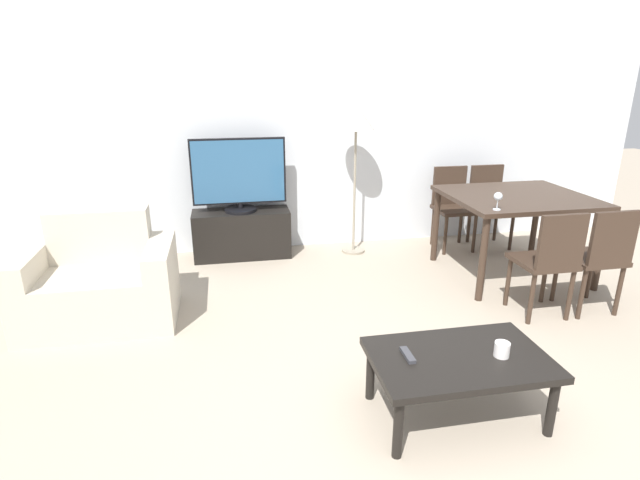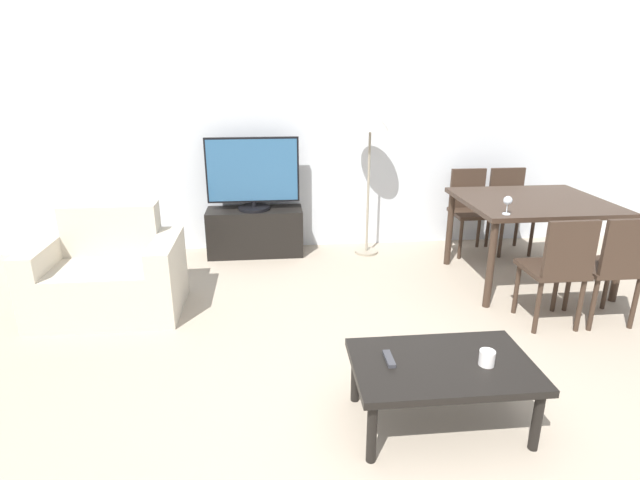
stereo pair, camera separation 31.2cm
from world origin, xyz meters
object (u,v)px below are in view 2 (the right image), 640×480
(dining_chair_far_left, at_px, (470,206))
(armchair, at_px, (109,276))
(dining_chair_near, at_px, (558,266))
(dining_chair_near_right, at_px, (613,264))
(tv, at_px, (253,174))
(dining_table, at_px, (532,209))
(floor_lamp, at_px, (370,125))
(remote_primary, at_px, (389,359))
(tv_stand, at_px, (255,232))
(cup_white_near, at_px, (487,358))
(wine_glass_left, at_px, (508,202))
(coffee_table, at_px, (442,370))
(dining_chair_far, at_px, (509,205))

(dining_chair_far_left, bearing_deg, armchair, -162.21)
(armchair, height_order, dining_chair_near, dining_chair_near)
(dining_chair_near_right, bearing_deg, tv, 146.07)
(dining_table, height_order, dining_chair_near_right, dining_chair_near_right)
(tv, relative_size, floor_lamp, 0.61)
(floor_lamp, distance_m, remote_primary, 2.82)
(floor_lamp, xyz_separation_m, remote_primary, (-0.39, -2.64, -0.93))
(tv_stand, distance_m, dining_chair_near, 2.87)
(tv, bearing_deg, armchair, -133.33)
(dining_chair_near_right, height_order, cup_white_near, dining_chair_near_right)
(tv_stand, relative_size, tv, 1.05)
(armchair, xyz_separation_m, floor_lamp, (2.27, 1.10, 1.02))
(tv, distance_m, dining_chair_far_left, 2.26)
(tv, distance_m, dining_chair_near_right, 3.22)
(tv, height_order, floor_lamp, floor_lamp)
(wine_glass_left, bearing_deg, armchair, 176.41)
(dining_table, xyz_separation_m, floor_lamp, (-1.29, 0.87, 0.64))
(wine_glass_left, bearing_deg, coffee_table, -124.34)
(armchair, distance_m, remote_primary, 2.43)
(dining_chair_near, height_order, dining_chair_far, same)
(coffee_table, distance_m, dining_chair_near_right, 1.89)
(remote_primary, xyz_separation_m, cup_white_near, (0.49, -0.09, 0.03))
(armchair, relative_size, dining_chair_near, 1.28)
(tv, xyz_separation_m, remote_primary, (0.77, -2.72, -0.46))
(floor_lamp, bearing_deg, tv_stand, 175.98)
(dining_chair_far_left, bearing_deg, cup_white_near, -109.70)
(armchair, xyz_separation_m, dining_chair_near, (3.35, -0.60, 0.19))
(tv_stand, distance_m, wine_glass_left, 2.50)
(dining_chair_far_left, relative_size, wine_glass_left, 5.89)
(tv, xyz_separation_m, cup_white_near, (1.26, -2.80, -0.43))
(tv_stand, xyz_separation_m, wine_glass_left, (1.99, -1.38, 0.63))
(dining_chair_near, bearing_deg, dining_chair_far_left, 90.00)
(dining_chair_near, bearing_deg, tv, 141.31)
(tv_stand, relative_size, coffee_table, 1.02)
(remote_primary, relative_size, wine_glass_left, 1.03)
(dining_chair_near, xyz_separation_m, wine_glass_left, (-0.24, 0.41, 0.38))
(dining_chair_near_right, relative_size, floor_lamp, 0.57)
(dining_chair_far, relative_size, floor_lamp, 0.57)
(armchair, bearing_deg, dining_chair_near, -10.24)
(cup_white_near, bearing_deg, dining_chair_near, 46.53)
(tv_stand, relative_size, dining_chair_far_left, 1.13)
(dining_chair_far_left, bearing_deg, tv_stand, 177.15)
(dining_chair_near_right, bearing_deg, remote_primary, -153.74)
(cup_white_near, bearing_deg, floor_lamp, 92.25)
(dining_table, height_order, dining_chair_far_left, dining_chair_far_left)
(armchair, bearing_deg, wine_glass_left, -3.59)
(coffee_table, relative_size, remote_primary, 6.32)
(tv, height_order, cup_white_near, tv)
(armchair, distance_m, dining_chair_far, 3.92)
(dining_chair_near, distance_m, floor_lamp, 2.18)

